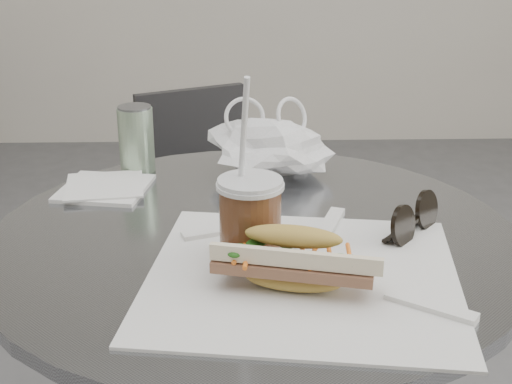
{
  "coord_description": "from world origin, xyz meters",
  "views": [
    {
      "loc": [
        -0.02,
        -0.72,
        1.17
      ],
      "look_at": [
        0.0,
        0.23,
        0.79
      ],
      "focal_mm": 50.0,
      "sensor_mm": 36.0,
      "label": 1
    }
  ],
  "objects_px": {
    "chair_far": "(215,248)",
    "banh_mi": "(293,260)",
    "iced_coffee": "(250,221)",
    "sunglasses": "(413,221)",
    "drink_can": "(136,139)"
  },
  "relations": [
    {
      "from": "drink_can",
      "to": "iced_coffee",
      "type": "bearing_deg",
      "value": -62.29
    },
    {
      "from": "banh_mi",
      "to": "sunglasses",
      "type": "height_order",
      "value": "banh_mi"
    },
    {
      "from": "iced_coffee",
      "to": "drink_can",
      "type": "bearing_deg",
      "value": 117.71
    },
    {
      "from": "drink_can",
      "to": "chair_far",
      "type": "bearing_deg",
      "value": 77.94
    },
    {
      "from": "chair_far",
      "to": "sunglasses",
      "type": "height_order",
      "value": "sunglasses"
    },
    {
      "from": "iced_coffee",
      "to": "sunglasses",
      "type": "xyz_separation_m",
      "value": [
        0.23,
        0.08,
        -0.04
      ]
    },
    {
      "from": "chair_far",
      "to": "sunglasses",
      "type": "xyz_separation_m",
      "value": [
        0.31,
        -0.81,
        0.43
      ]
    },
    {
      "from": "iced_coffee",
      "to": "sunglasses",
      "type": "relative_size",
      "value": 2.2
    },
    {
      "from": "iced_coffee",
      "to": "sunglasses",
      "type": "distance_m",
      "value": 0.25
    },
    {
      "from": "chair_far",
      "to": "iced_coffee",
      "type": "relative_size",
      "value": 2.92
    },
    {
      "from": "iced_coffee",
      "to": "sunglasses",
      "type": "height_order",
      "value": "iced_coffee"
    },
    {
      "from": "chair_far",
      "to": "banh_mi",
      "type": "height_order",
      "value": "banh_mi"
    },
    {
      "from": "banh_mi",
      "to": "iced_coffee",
      "type": "distance_m",
      "value": 0.09
    },
    {
      "from": "iced_coffee",
      "to": "drink_can",
      "type": "height_order",
      "value": "iced_coffee"
    },
    {
      "from": "chair_far",
      "to": "iced_coffee",
      "type": "bearing_deg",
      "value": 70.17
    }
  ]
}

